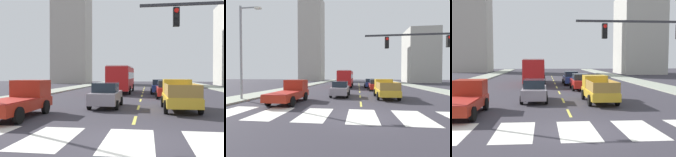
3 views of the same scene
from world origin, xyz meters
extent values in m
plane|color=#333139|center=(0.00, 0.00, 0.00)|extent=(160.00, 160.00, 0.00)
cube|color=#979D8C|center=(-12.11, 18.00, 0.07)|extent=(3.26, 110.00, 0.15)
cube|color=silver|center=(-2.85, 0.00, 0.00)|extent=(1.75, 3.55, 0.01)
cube|color=silver|center=(0.00, 0.00, 0.00)|extent=(1.75, 3.55, 0.01)
cube|color=silver|center=(2.85, 0.00, 0.00)|extent=(1.75, 3.55, 0.01)
cube|color=#DACE4E|center=(0.00, 4.00, 0.00)|extent=(0.16, 2.40, 0.01)
cube|color=#DACE4E|center=(0.00, 9.00, 0.00)|extent=(0.16, 2.40, 0.01)
cube|color=#DACE4E|center=(0.00, 14.00, 0.00)|extent=(0.16, 2.40, 0.01)
cube|color=#DACE4E|center=(0.00, 19.00, 0.00)|extent=(0.16, 2.40, 0.01)
cube|color=#DACE4E|center=(0.00, 24.00, 0.00)|extent=(0.16, 2.40, 0.01)
cube|color=#DACE4E|center=(0.00, 29.00, 0.00)|extent=(0.16, 2.40, 0.01)
cube|color=#DACE4E|center=(0.00, 34.00, 0.00)|extent=(0.16, 2.40, 0.01)
cube|color=#DACE4E|center=(0.00, 39.00, 0.00)|extent=(0.16, 2.40, 0.01)
cube|color=gold|center=(2.65, 7.85, 0.68)|extent=(1.96, 5.20, 0.56)
cube|color=gold|center=(2.65, 9.55, 1.46)|extent=(1.84, 1.60, 1.00)
cube|color=#19232D|center=(2.65, 9.99, 1.64)|extent=(1.72, 0.08, 0.56)
cube|color=gold|center=(2.65, 6.90, 0.99)|extent=(1.84, 3.30, 0.06)
cylinder|color=black|center=(1.67, 9.41, 0.40)|extent=(0.22, 0.80, 0.80)
cylinder|color=black|center=(3.63, 9.41, 0.40)|extent=(0.22, 0.80, 0.80)
cylinder|color=black|center=(1.67, 6.29, 0.40)|extent=(0.22, 0.80, 0.80)
cylinder|color=black|center=(3.63, 6.29, 0.40)|extent=(0.22, 0.80, 0.80)
cube|color=olive|center=(1.75, 6.90, 1.37)|extent=(0.06, 3.17, 0.70)
cube|color=olive|center=(3.56, 6.90, 1.37)|extent=(0.06, 3.17, 0.70)
cube|color=olive|center=(2.65, 5.32, 1.37)|extent=(1.80, 0.06, 0.70)
cube|color=#A32314|center=(-6.22, 3.76, 0.68)|extent=(1.96, 5.20, 0.56)
cube|color=#A32314|center=(-6.22, 5.46, 1.46)|extent=(1.84, 1.60, 1.00)
cube|color=#19232D|center=(-6.22, 5.90, 1.64)|extent=(1.72, 0.08, 0.56)
cube|color=#A1211A|center=(-6.22, 2.81, 0.99)|extent=(1.84, 3.30, 0.06)
cylinder|color=black|center=(-7.20, 5.32, 0.40)|extent=(0.22, 0.80, 0.80)
cylinder|color=black|center=(-5.24, 5.32, 0.40)|extent=(0.22, 0.80, 0.80)
cylinder|color=black|center=(-5.24, 2.20, 0.40)|extent=(0.22, 0.80, 0.80)
cube|color=red|center=(-2.68, 23.52, 1.85)|extent=(2.50, 10.80, 2.70)
cube|color=#19232D|center=(-2.68, 23.52, 2.20)|extent=(2.52, 9.94, 0.80)
cube|color=silver|center=(-2.68, 23.52, 3.26)|extent=(2.40, 10.37, 0.12)
cylinder|color=black|center=(-3.93, 26.87, 0.50)|extent=(0.22, 1.00, 1.00)
cylinder|color=black|center=(-1.43, 26.87, 0.50)|extent=(0.22, 1.00, 1.00)
cylinder|color=black|center=(-3.93, 20.55, 0.50)|extent=(0.22, 1.00, 1.00)
cylinder|color=black|center=(-1.43, 20.55, 0.50)|extent=(0.22, 1.00, 1.00)
cube|color=navy|center=(1.99, 22.25, 0.70)|extent=(1.80, 4.40, 0.76)
cube|color=#1E2833|center=(1.99, 22.10, 1.40)|extent=(1.58, 2.11, 0.64)
cylinder|color=black|center=(1.09, 23.62, 0.32)|extent=(0.22, 0.64, 0.64)
cylinder|color=black|center=(2.89, 23.62, 0.32)|extent=(0.22, 0.64, 0.64)
cylinder|color=black|center=(1.09, 20.89, 0.32)|extent=(0.22, 0.64, 0.64)
cylinder|color=black|center=(2.89, 20.89, 0.32)|extent=(0.22, 0.64, 0.64)
cube|color=gray|center=(-2.24, 8.75, 0.70)|extent=(1.80, 4.40, 0.76)
cube|color=#1E2833|center=(-2.24, 8.60, 1.40)|extent=(1.58, 2.11, 0.64)
cylinder|color=black|center=(-3.14, 10.11, 0.32)|extent=(0.22, 0.64, 0.64)
cylinder|color=black|center=(-1.34, 10.11, 0.32)|extent=(0.22, 0.64, 0.64)
cylinder|color=black|center=(-3.14, 7.38, 0.32)|extent=(0.22, 0.64, 0.64)
cylinder|color=black|center=(-1.34, 7.38, 0.32)|extent=(0.22, 0.64, 0.64)
cube|color=red|center=(2.41, 16.40, 0.70)|extent=(1.80, 4.40, 0.76)
cube|color=#1E2833|center=(2.41, 16.25, 1.40)|extent=(1.58, 2.11, 0.64)
cylinder|color=black|center=(1.51, 17.76, 0.32)|extent=(0.22, 0.64, 0.64)
cylinder|color=black|center=(3.31, 17.76, 0.32)|extent=(0.22, 0.64, 0.64)
cylinder|color=black|center=(1.51, 15.03, 0.32)|extent=(0.22, 0.64, 0.64)
cylinder|color=black|center=(3.31, 15.03, 0.32)|extent=(0.22, 0.64, 0.64)
cube|color=black|center=(1.89, 2.92, 4.85)|extent=(0.28, 0.24, 0.84)
cylinder|color=red|center=(1.89, 2.79, 5.11)|extent=(0.20, 0.04, 0.20)
cylinder|color=black|center=(1.89, 2.79, 4.85)|extent=(0.20, 0.04, 0.20)
cylinder|color=black|center=(1.89, 2.79, 4.59)|extent=(0.20, 0.04, 0.20)
cube|color=#ADA69D|center=(-20.00, 58.35, 17.41)|extent=(9.50, 8.18, 34.82)
camera|label=1|loc=(0.65, -8.63, 2.26)|focal=40.46mm
camera|label=2|loc=(-0.24, -9.63, 2.41)|focal=25.98mm
camera|label=3|loc=(-1.53, -11.86, 3.27)|focal=42.50mm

